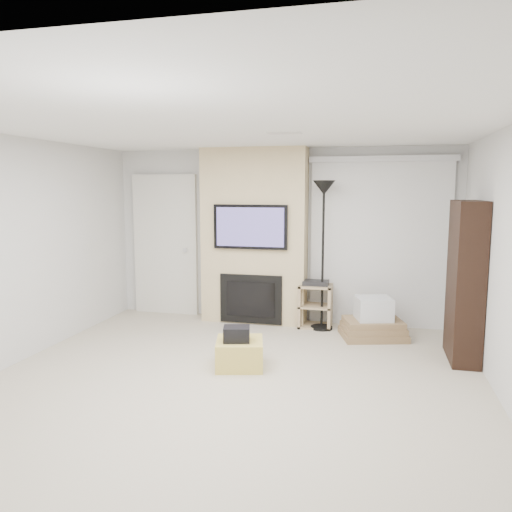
% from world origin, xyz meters
% --- Properties ---
extents(floor, '(5.00, 5.50, 0.00)m').
position_xyz_m(floor, '(0.00, 0.00, 0.00)').
color(floor, beige).
rests_on(floor, ground).
extents(ceiling, '(5.00, 5.50, 0.00)m').
position_xyz_m(ceiling, '(0.00, 0.00, 2.50)').
color(ceiling, white).
rests_on(ceiling, wall_back).
extents(wall_back, '(5.00, 0.00, 2.50)m').
position_xyz_m(wall_back, '(0.00, 2.75, 1.25)').
color(wall_back, silver).
rests_on(wall_back, ground).
extents(wall_front, '(5.00, 0.00, 2.50)m').
position_xyz_m(wall_front, '(0.00, -2.75, 1.25)').
color(wall_front, silver).
rests_on(wall_front, ground).
extents(hvac_vent, '(0.35, 0.18, 0.01)m').
position_xyz_m(hvac_vent, '(0.40, 0.80, 2.50)').
color(hvac_vent, silver).
rests_on(hvac_vent, ceiling).
extents(ottoman, '(0.61, 0.61, 0.30)m').
position_xyz_m(ottoman, '(-0.05, 0.65, 0.15)').
color(ottoman, '#D6BD54').
rests_on(ottoman, floor).
extents(black_bag, '(0.32, 0.28, 0.16)m').
position_xyz_m(black_bag, '(-0.07, 0.61, 0.38)').
color(black_bag, black).
rests_on(black_bag, ottoman).
extents(fireplace_wall, '(1.50, 0.47, 2.50)m').
position_xyz_m(fireplace_wall, '(-0.35, 2.54, 1.24)').
color(fireplace_wall, '#D5BC8A').
rests_on(fireplace_wall, floor).
extents(entry_door, '(1.02, 0.11, 2.14)m').
position_xyz_m(entry_door, '(-1.80, 2.71, 1.05)').
color(entry_door, silver).
rests_on(entry_door, floor).
extents(vertical_blinds, '(1.98, 0.10, 2.37)m').
position_xyz_m(vertical_blinds, '(1.40, 2.70, 1.27)').
color(vertical_blinds, silver).
rests_on(vertical_blinds, floor).
extents(floor_lamp, '(0.30, 0.30, 2.04)m').
position_xyz_m(floor_lamp, '(0.66, 2.35, 1.60)').
color(floor_lamp, black).
rests_on(floor_lamp, floor).
extents(av_stand, '(0.45, 0.38, 0.66)m').
position_xyz_m(av_stand, '(0.56, 2.43, 0.35)').
color(av_stand, tan).
rests_on(av_stand, floor).
extents(box_stack, '(0.93, 0.80, 0.54)m').
position_xyz_m(box_stack, '(1.35, 2.09, 0.20)').
color(box_stack, '#8E714C').
rests_on(box_stack, floor).
extents(bookshelf, '(0.30, 0.80, 1.80)m').
position_xyz_m(bookshelf, '(2.34, 1.49, 0.90)').
color(bookshelf, black).
rests_on(bookshelf, floor).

